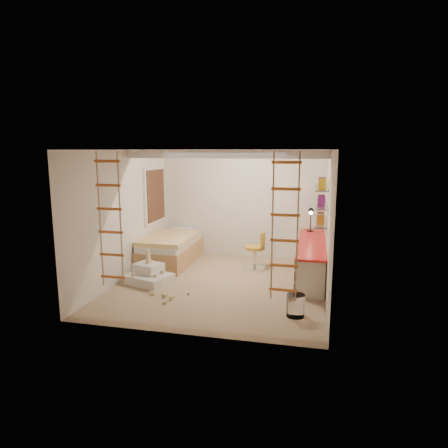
% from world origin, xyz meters
% --- Properties ---
extents(floor, '(4.50, 4.50, 0.00)m').
position_xyz_m(floor, '(0.00, 0.00, 0.00)').
color(floor, tan).
rests_on(floor, ground).
extents(ceiling_beam, '(4.00, 0.18, 0.16)m').
position_xyz_m(ceiling_beam, '(0.00, 0.30, 2.52)').
color(ceiling_beam, white).
rests_on(ceiling_beam, ceiling).
extents(window_frame, '(0.06, 1.15, 1.35)m').
position_xyz_m(window_frame, '(-1.97, 1.50, 1.55)').
color(window_frame, white).
rests_on(window_frame, wall_left).
extents(window_blind, '(0.02, 1.00, 1.20)m').
position_xyz_m(window_blind, '(-1.93, 1.50, 1.55)').
color(window_blind, '#4C2D1E').
rests_on(window_blind, window_frame).
extents(rope_ladder_left, '(0.41, 0.04, 2.13)m').
position_xyz_m(rope_ladder_left, '(-1.35, -1.75, 1.52)').
color(rope_ladder_left, '#BC5220').
rests_on(rope_ladder_left, ceiling).
extents(rope_ladder_right, '(0.41, 0.04, 2.13)m').
position_xyz_m(rope_ladder_right, '(1.35, -1.75, 1.52)').
color(rope_ladder_right, orange).
rests_on(rope_ladder_right, ceiling).
extents(waste_bin, '(0.29, 0.29, 0.36)m').
position_xyz_m(waste_bin, '(1.52, -1.25, 0.18)').
color(waste_bin, white).
rests_on(waste_bin, floor).
extents(desk, '(0.56, 2.80, 0.75)m').
position_xyz_m(desk, '(1.72, 0.86, 0.40)').
color(desk, red).
rests_on(desk, floor).
extents(shelves, '(0.25, 1.80, 0.71)m').
position_xyz_m(shelves, '(1.87, 1.13, 1.50)').
color(shelves, white).
rests_on(shelves, wall_right).
extents(bed, '(1.02, 2.00, 0.69)m').
position_xyz_m(bed, '(-1.48, 1.23, 0.33)').
color(bed, '#AD7F51').
rests_on(bed, floor).
extents(task_lamp, '(0.14, 0.36, 0.57)m').
position_xyz_m(task_lamp, '(1.67, 1.82, 1.14)').
color(task_lamp, black).
rests_on(task_lamp, desk).
extents(swivel_chair, '(0.54, 0.54, 0.84)m').
position_xyz_m(swivel_chair, '(0.52, 1.15, 0.31)').
color(swivel_chair, gold).
rests_on(swivel_chair, floor).
extents(play_platform, '(0.99, 0.87, 0.37)m').
position_xyz_m(play_platform, '(-1.41, -0.24, 0.14)').
color(play_platform, silver).
rests_on(play_platform, floor).
extents(toy_blocks, '(1.27, 1.17, 0.64)m').
position_xyz_m(toy_blocks, '(-1.06, -0.60, 0.20)').
color(toy_blocks, '#CCB284').
rests_on(toy_blocks, floor).
extents(books, '(0.14, 0.64, 0.92)m').
position_xyz_m(books, '(1.87, 1.13, 1.66)').
color(books, orange).
rests_on(books, shelves).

